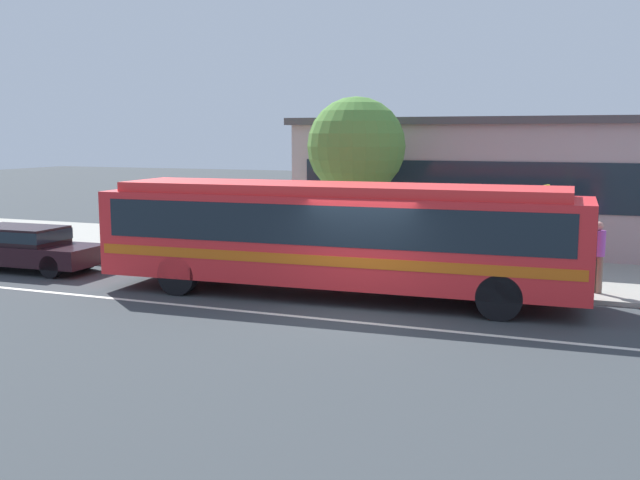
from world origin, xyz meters
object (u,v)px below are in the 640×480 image
object	(u,v)px
pedestrian_waiting_near_sign	(598,251)
sedan_behind_bus	(23,246)
bus_stop_sign	(545,224)
street_tree_near_stop	(356,147)
pedestrian_walking_along_curb	(458,242)
pedestrian_standing_by_tree	(212,231)
transit_bus	(337,231)

from	to	relation	value
pedestrian_waiting_near_sign	sedan_behind_bus	bearing A→B (deg)	-171.86
pedestrian_waiting_near_sign	bus_stop_sign	bearing A→B (deg)	-163.68
sedan_behind_bus	pedestrian_waiting_near_sign	world-z (taller)	pedestrian_waiting_near_sign
sedan_behind_bus	street_tree_near_stop	xyz separation A→B (m)	(8.70, 4.68, 2.86)
sedan_behind_bus	pedestrian_walking_along_curb	world-z (taller)	pedestrian_walking_along_curb
sedan_behind_bus	street_tree_near_stop	distance (m)	10.28
pedestrian_standing_by_tree	pedestrian_waiting_near_sign	bearing A→B (deg)	1.40
transit_bus	sedan_behind_bus	world-z (taller)	transit_bus
bus_stop_sign	street_tree_near_stop	xyz separation A→B (m)	(-5.80, 2.79, 1.78)
pedestrian_walking_along_curb	pedestrian_standing_by_tree	xyz separation A→B (m)	(-7.03, -0.86, 0.04)
pedestrian_standing_by_tree	bus_stop_sign	bearing A→B (deg)	-0.64
transit_bus	pedestrian_standing_by_tree	distance (m)	5.03
pedestrian_waiting_near_sign	pedestrian_walking_along_curb	bearing A→B (deg)	170.34
pedestrian_walking_along_curb	street_tree_near_stop	xyz separation A→B (m)	(-3.53, 1.83, 2.47)
pedestrian_waiting_near_sign	pedestrian_walking_along_curb	size ratio (longest dim) A/B	1.04
transit_bus	street_tree_near_stop	bearing A→B (deg)	103.46
sedan_behind_bus	pedestrian_walking_along_curb	size ratio (longest dim) A/B	2.73
street_tree_near_stop	pedestrian_waiting_near_sign	bearing A→B (deg)	-18.99
pedestrian_standing_by_tree	street_tree_near_stop	bearing A→B (deg)	37.47
sedan_behind_bus	street_tree_near_stop	world-z (taller)	street_tree_near_stop
transit_bus	pedestrian_standing_by_tree	size ratio (longest dim) A/B	6.75
pedestrian_waiting_near_sign	pedestrian_standing_by_tree	world-z (taller)	pedestrian_standing_by_tree
transit_bus	pedestrian_waiting_near_sign	bearing A→B (deg)	20.53
sedan_behind_bus	bus_stop_sign	world-z (taller)	bus_stop_sign
sedan_behind_bus	pedestrian_waiting_near_sign	size ratio (longest dim) A/B	2.64
sedan_behind_bus	street_tree_near_stop	bearing A→B (deg)	28.26
pedestrian_walking_along_curb	pedestrian_standing_by_tree	size ratio (longest dim) A/B	0.96
pedestrian_waiting_near_sign	bus_stop_sign	size ratio (longest dim) A/B	0.67
bus_stop_sign	street_tree_near_stop	world-z (taller)	street_tree_near_stop
transit_bus	pedestrian_waiting_near_sign	distance (m)	6.35
sedan_behind_bus	pedestrian_walking_along_curb	distance (m)	12.56
transit_bus	pedestrian_standing_by_tree	bearing A→B (deg)	156.95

